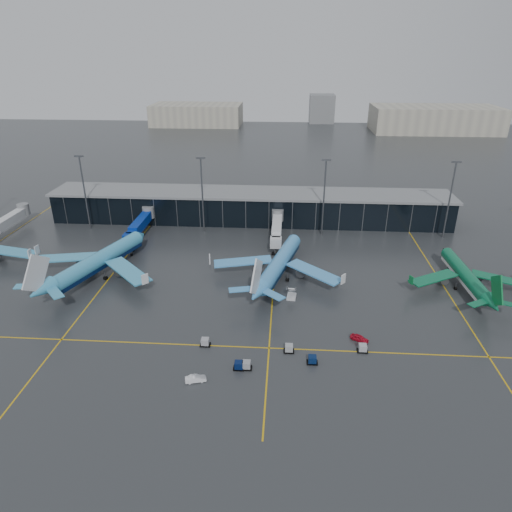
# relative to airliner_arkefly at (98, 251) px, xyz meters

# --- Properties ---
(ground) EXTENTS (600.00, 600.00, 0.00)m
(ground) POSITION_rel_airliner_arkefly_xyz_m (37.86, -15.95, -7.03)
(ground) COLOR #282B2D
(ground) RESTS_ON ground
(terminal_pier) EXTENTS (142.00, 17.00, 10.70)m
(terminal_pier) POSITION_rel_airliner_arkefly_xyz_m (37.86, 46.05, -1.60)
(terminal_pier) COLOR black
(terminal_pier) RESTS_ON ground
(jet_bridges) EXTENTS (94.00, 27.50, 7.20)m
(jet_bridges) POSITION_rel_airliner_arkefly_xyz_m (2.86, 27.03, -2.47)
(jet_bridges) COLOR #595B60
(jet_bridges) RESTS_ON ground
(flood_masts) EXTENTS (203.00, 0.50, 25.50)m
(flood_masts) POSITION_rel_airliner_arkefly_xyz_m (42.86, 34.05, 6.79)
(flood_masts) COLOR #595B60
(flood_masts) RESTS_ON ground
(distant_hangars) EXTENTS (260.00, 71.00, 22.00)m
(distant_hangars) POSITION_rel_airliner_arkefly_xyz_m (87.81, 254.12, 1.77)
(distant_hangars) COLOR #B2AD99
(distant_hangars) RESTS_ON ground
(taxi_lines) EXTENTS (220.00, 120.00, 0.02)m
(taxi_lines) POSITION_rel_airliner_arkefly_xyz_m (47.86, -5.34, -7.02)
(taxi_lines) COLOR gold
(taxi_lines) RESTS_ON ground
(airliner_arkefly) EXTENTS (52.88, 56.33, 14.05)m
(airliner_arkefly) POSITION_rel_airliner_arkefly_xyz_m (0.00, 0.00, 0.00)
(airliner_arkefly) COLOR #3D9DCA
(airliner_arkefly) RESTS_ON ground
(airliner_klm_near) EXTENTS (47.79, 51.54, 13.30)m
(airliner_klm_near) POSITION_rel_airliner_arkefly_xyz_m (49.24, 2.14, -0.38)
(airliner_klm_near) COLOR #4398DE
(airliner_klm_near) RESTS_ON ground
(airliner_aer_lingus) EXTENTS (33.44, 37.72, 11.22)m
(airliner_aer_lingus) POSITION_rel_airliner_arkefly_xyz_m (97.72, -0.48, -1.41)
(airliner_aer_lingus) COLOR #0B623E
(airliner_aer_lingus) RESTS_ON ground
(baggage_carts) EXTENTS (35.13, 8.86, 1.70)m
(baggage_carts) POSITION_rel_airliner_arkefly_xyz_m (49.37, -34.23, -6.27)
(baggage_carts) COLOR black
(baggage_carts) RESTS_ON ground
(mobile_airstair) EXTENTS (2.54, 3.42, 3.45)m
(mobile_airstair) POSITION_rel_airliner_arkefly_xyz_m (52.64, -9.48, -6.26)
(mobile_airstair) COLOR silver
(mobile_airstair) RESTS_ON ground
(service_van_red) EXTENTS (4.20, 3.55, 1.36)m
(service_van_red) POSITION_rel_airliner_arkefly_xyz_m (67.15, -27.04, -6.35)
(service_van_red) COLOR red
(service_van_red) RESTS_ON ground
(service_van_white) EXTENTS (4.17, 2.36, 1.30)m
(service_van_white) POSITION_rel_airliner_arkefly_xyz_m (34.46, -42.38, -6.37)
(service_van_white) COLOR white
(service_van_white) RESTS_ON ground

